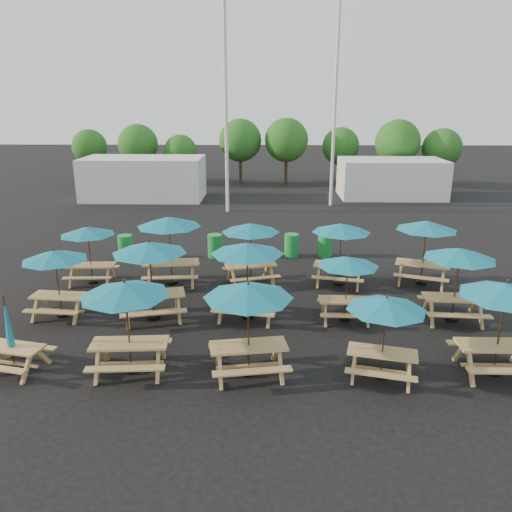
{
  "coord_description": "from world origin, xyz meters",
  "views": [
    {
      "loc": [
        0.37,
        -15.79,
        6.56
      ],
      "look_at": [
        0.0,
        1.5,
        1.1
      ],
      "focal_mm": 35.0,
      "sensor_mm": 36.0,
      "label": 1
    }
  ],
  "objects_px": {
    "picnic_unit_8": "(251,231)",
    "picnic_unit_3": "(125,294)",
    "picnic_unit_9": "(386,309)",
    "picnic_unit_7": "(247,253)",
    "waste_bin_1": "(215,246)",
    "waste_bin_3": "(325,245)",
    "picnic_unit_4": "(149,252)",
    "picnic_unit_11": "(341,231)",
    "waste_bin_2": "(291,245)",
    "picnic_unit_2": "(88,234)",
    "picnic_unit_12": "(506,295)",
    "picnic_unit_10": "(348,265)",
    "picnic_unit_5": "(169,226)",
    "picnic_unit_13": "(459,258)",
    "picnic_unit_6": "(248,296)",
    "waste_bin_0": "(126,247)",
    "picnic_unit_0": "(10,340)",
    "picnic_unit_1": "(55,259)",
    "picnic_unit_14": "(426,229)"
  },
  "relations": [
    {
      "from": "picnic_unit_12",
      "to": "picnic_unit_13",
      "type": "relative_size",
      "value": 1.03
    },
    {
      "from": "picnic_unit_1",
      "to": "waste_bin_2",
      "type": "relative_size",
      "value": 2.2
    },
    {
      "from": "picnic_unit_5",
      "to": "picnic_unit_13",
      "type": "distance_m",
      "value": 9.75
    },
    {
      "from": "picnic_unit_7",
      "to": "picnic_unit_11",
      "type": "xyz_separation_m",
      "value": [
        3.25,
        3.0,
        -0.11
      ]
    },
    {
      "from": "picnic_unit_6",
      "to": "waste_bin_0",
      "type": "height_order",
      "value": "picnic_unit_6"
    },
    {
      "from": "picnic_unit_13",
      "to": "picnic_unit_9",
      "type": "bearing_deg",
      "value": -127.03
    },
    {
      "from": "picnic_unit_2",
      "to": "picnic_unit_12",
      "type": "xyz_separation_m",
      "value": [
        12.17,
        -6.16,
        0.21
      ]
    },
    {
      "from": "picnic_unit_4",
      "to": "picnic_unit_10",
      "type": "height_order",
      "value": "picnic_unit_4"
    },
    {
      "from": "picnic_unit_10",
      "to": "picnic_unit_13",
      "type": "relative_size",
      "value": 0.88
    },
    {
      "from": "picnic_unit_10",
      "to": "picnic_unit_12",
      "type": "relative_size",
      "value": 0.85
    },
    {
      "from": "picnic_unit_7",
      "to": "picnic_unit_13",
      "type": "bearing_deg",
      "value": 9.31
    },
    {
      "from": "picnic_unit_13",
      "to": "waste_bin_3",
      "type": "xyz_separation_m",
      "value": [
        -3.21,
        6.56,
        -1.54
      ]
    },
    {
      "from": "picnic_unit_0",
      "to": "picnic_unit_9",
      "type": "bearing_deg",
      "value": 11.92
    },
    {
      "from": "picnic_unit_14",
      "to": "waste_bin_2",
      "type": "xyz_separation_m",
      "value": [
        -4.66,
        3.27,
        -1.6
      ]
    },
    {
      "from": "waste_bin_3",
      "to": "waste_bin_2",
      "type": "bearing_deg",
      "value": -177.25
    },
    {
      "from": "picnic_unit_1",
      "to": "picnic_unit_2",
      "type": "height_order",
      "value": "picnic_unit_1"
    },
    {
      "from": "picnic_unit_9",
      "to": "picnic_unit_7",
      "type": "bearing_deg",
      "value": 148.8
    },
    {
      "from": "waste_bin_0",
      "to": "picnic_unit_12",
      "type": "bearing_deg",
      "value": -38.3
    },
    {
      "from": "picnic_unit_13",
      "to": "waste_bin_2",
      "type": "height_order",
      "value": "picnic_unit_13"
    },
    {
      "from": "picnic_unit_4",
      "to": "waste_bin_0",
      "type": "height_order",
      "value": "picnic_unit_4"
    },
    {
      "from": "picnic_unit_6",
      "to": "picnic_unit_8",
      "type": "relative_size",
      "value": 0.95
    },
    {
      "from": "picnic_unit_0",
      "to": "picnic_unit_6",
      "type": "relative_size",
      "value": 0.81
    },
    {
      "from": "picnic_unit_6",
      "to": "picnic_unit_2",
      "type": "bearing_deg",
      "value": 124.24
    },
    {
      "from": "picnic_unit_1",
      "to": "picnic_unit_5",
      "type": "relative_size",
      "value": 0.86
    },
    {
      "from": "picnic_unit_8",
      "to": "picnic_unit_3",
      "type": "bearing_deg",
      "value": -131.21
    },
    {
      "from": "waste_bin_0",
      "to": "picnic_unit_6",
      "type": "bearing_deg",
      "value": -59.14
    },
    {
      "from": "picnic_unit_7",
      "to": "picnic_unit_11",
      "type": "distance_m",
      "value": 4.43
    },
    {
      "from": "picnic_unit_6",
      "to": "picnic_unit_10",
      "type": "relative_size",
      "value": 1.2
    },
    {
      "from": "picnic_unit_3",
      "to": "picnic_unit_8",
      "type": "relative_size",
      "value": 0.91
    },
    {
      "from": "picnic_unit_12",
      "to": "picnic_unit_14",
      "type": "bearing_deg",
      "value": 89.88
    },
    {
      "from": "picnic_unit_5",
      "to": "picnic_unit_6",
      "type": "relative_size",
      "value": 1.03
    },
    {
      "from": "picnic_unit_11",
      "to": "waste_bin_2",
      "type": "height_order",
      "value": "picnic_unit_11"
    },
    {
      "from": "picnic_unit_1",
      "to": "waste_bin_1",
      "type": "height_order",
      "value": "picnic_unit_1"
    },
    {
      "from": "picnic_unit_2",
      "to": "picnic_unit_13",
      "type": "height_order",
      "value": "picnic_unit_13"
    },
    {
      "from": "waste_bin_3",
      "to": "picnic_unit_8",
      "type": "bearing_deg",
      "value": -131.63
    },
    {
      "from": "picnic_unit_5",
      "to": "waste_bin_1",
      "type": "xyz_separation_m",
      "value": [
        1.28,
        3.3,
        -1.72
      ]
    },
    {
      "from": "picnic_unit_3",
      "to": "picnic_unit_12",
      "type": "xyz_separation_m",
      "value": [
        9.08,
        0.08,
        0.02
      ]
    },
    {
      "from": "picnic_unit_0",
      "to": "picnic_unit_3",
      "type": "xyz_separation_m",
      "value": [
        2.96,
        0.02,
        1.25
      ]
    },
    {
      "from": "picnic_unit_8",
      "to": "waste_bin_1",
      "type": "height_order",
      "value": "picnic_unit_8"
    },
    {
      "from": "picnic_unit_11",
      "to": "picnic_unit_1",
      "type": "bearing_deg",
      "value": -149.16
    },
    {
      "from": "picnic_unit_14",
      "to": "picnic_unit_5",
      "type": "bearing_deg",
      "value": -159.61
    },
    {
      "from": "waste_bin_1",
      "to": "waste_bin_3",
      "type": "distance_m",
      "value": 4.77
    },
    {
      "from": "picnic_unit_7",
      "to": "picnic_unit_9",
      "type": "height_order",
      "value": "picnic_unit_7"
    },
    {
      "from": "picnic_unit_1",
      "to": "waste_bin_0",
      "type": "height_order",
      "value": "picnic_unit_1"
    },
    {
      "from": "picnic_unit_8",
      "to": "waste_bin_2",
      "type": "distance_m",
      "value": 4.11
    },
    {
      "from": "picnic_unit_4",
      "to": "picnic_unit_7",
      "type": "relative_size",
      "value": 1.06
    },
    {
      "from": "picnic_unit_3",
      "to": "picnic_unit_9",
      "type": "bearing_deg",
      "value": -5.21
    },
    {
      "from": "picnic_unit_3",
      "to": "picnic_unit_10",
      "type": "relative_size",
      "value": 1.16
    },
    {
      "from": "picnic_unit_10",
      "to": "picnic_unit_12",
      "type": "xyz_separation_m",
      "value": [
        3.25,
        -3.1,
        0.31
      ]
    },
    {
      "from": "picnic_unit_0",
      "to": "picnic_unit_5",
      "type": "bearing_deg",
      "value": 78.32
    }
  ]
}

